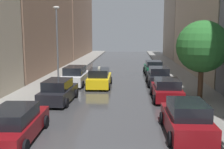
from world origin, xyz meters
The scene contains 15 objects.
ground_plane centered at (0.00, 24.00, -0.02)m, with size 28.00×72.00×0.04m, color #3C3C3E.
sidewalk_left centered at (-6.50, 24.00, 0.07)m, with size 3.00×72.00×0.15m, color gray.
sidewalk_right centered at (6.50, 24.00, 0.07)m, with size 3.00×72.00×0.15m, color gray.
building_left_far centered at (-11.00, 47.45, 6.57)m, with size 6.00×21.32×13.14m, color #8C6B56.
building_right_far centered at (11.00, 44.97, 7.10)m, with size 6.00×14.80×14.20m, color #9E9384.
parked_car_left_nearest centered at (-3.98, 4.54, 0.73)m, with size 2.24×4.82×1.54m.
parked_car_left_second centered at (-3.80, 11.28, 0.75)m, with size 2.12×4.28×1.60m.
parked_car_left_third centered at (-3.89, 17.63, 0.80)m, with size 2.15×4.74×1.71m.
parked_car_right_nearest centered at (3.80, 5.73, 0.77)m, with size 2.13×4.34×1.64m.
parked_car_right_second centered at (3.75, 12.53, 0.72)m, with size 2.12×4.09×1.53m.
parked_car_right_third centered at (3.72, 18.12, 0.77)m, with size 2.13×4.17×1.64m.
parked_car_right_fourth centered at (3.78, 24.45, 0.73)m, with size 2.22×4.41×1.55m.
taxi_midroad centered at (-1.58, 16.79, 0.76)m, with size 2.14×4.46×1.81m.
street_tree_right centered at (6.13, 12.67, 3.80)m, with size 3.63×3.63×5.48m.
lamp_post_left centered at (-5.55, 17.85, 4.15)m, with size 0.60×0.28×6.94m.
Camera 1 is at (1.15, -6.89, 4.85)m, focal length 43.96 mm.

